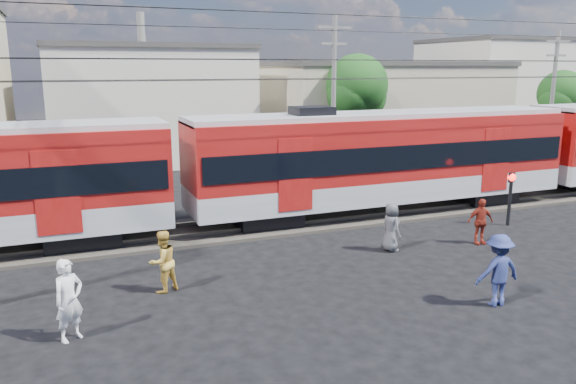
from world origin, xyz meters
name	(u,v)px	position (x,y,z in m)	size (l,w,h in m)	color
ground	(381,305)	(0.00, 0.00, 0.00)	(120.00, 120.00, 0.00)	black
track_bed	(273,223)	(0.00, 8.00, 0.06)	(70.00, 3.40, 0.12)	#2D2823
rail_near	(279,225)	(0.00, 7.25, 0.18)	(70.00, 0.12, 0.12)	#59544C
rail_far	(266,216)	(0.00, 8.75, 0.18)	(70.00, 0.12, 0.12)	#59544C
commuter_train	(388,156)	(5.02, 8.00, 2.40)	(50.30, 3.08, 4.17)	black
catenary	(9,93)	(-8.65, 8.00, 5.14)	(70.00, 9.30, 7.52)	black
building_midwest	(145,102)	(-2.00, 27.00, 3.66)	(12.24, 12.24, 7.30)	beige
building_mideast	(377,106)	(14.00, 24.00, 3.16)	(16.32, 10.20, 6.30)	tan
building_east	(493,88)	(28.00, 28.00, 4.16)	(10.20, 10.20, 8.30)	beige
utility_pole_mid	(334,95)	(6.00, 15.00, 4.53)	(1.80, 0.24, 8.50)	slate
utility_pole_east	(552,96)	(20.00, 14.00, 4.28)	(1.80, 0.24, 8.00)	slate
tree_near	(359,89)	(9.19, 18.09, 4.66)	(3.82, 3.64, 6.72)	#382619
tree_far	(562,97)	(24.19, 17.09, 3.99)	(3.36, 3.12, 5.76)	#382619
pedestrian_a	(69,300)	(-7.37, 0.95, 0.94)	(0.68, 0.45, 1.87)	white
pedestrian_b	(163,261)	(-4.99, 2.96, 0.85)	(0.82, 0.64, 1.70)	gold
pedestrian_c	(498,270)	(2.71, -1.08, 0.93)	(1.21, 0.69, 1.87)	navy
pedestrian_d	(480,221)	(5.77, 3.16, 0.79)	(0.93, 0.39, 1.59)	maroon
pedestrian_e	(391,227)	(2.54, 3.65, 0.81)	(0.79, 0.52, 1.63)	#494A4E
car_silver	(559,158)	(19.91, 12.95, 0.66)	(1.57, 3.90, 1.33)	#B8BAC0
crossing_signal	(511,189)	(8.37, 4.60, 1.43)	(0.30, 0.30, 2.06)	black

